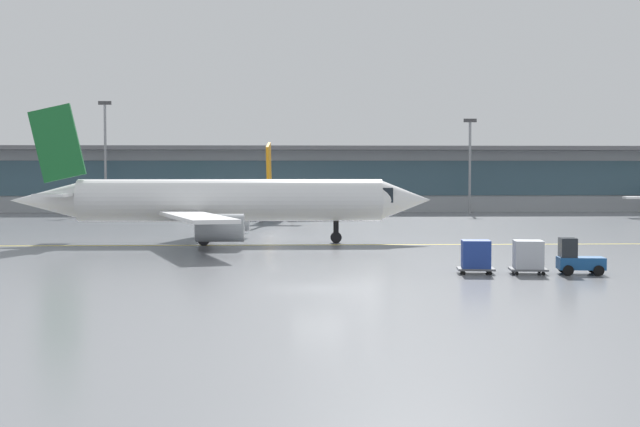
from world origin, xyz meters
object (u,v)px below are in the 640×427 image
Objects in this scene: baggage_tug at (577,259)px; cargo_dolly_trailing at (476,256)px; apron_light_mast_2 at (470,161)px; cargo_dolly_lead at (528,256)px; taxiing_regional_jet at (225,202)px; gate_airplane_1 at (278,197)px; apron_light_mast_1 at (105,153)px.

cargo_dolly_trailing is at bearing 180.00° from baggage_tug.
cargo_dolly_lead is at bearing -99.04° from apron_light_mast_2.
taxiing_regional_jet is 15.27× the size of cargo_dolly_trailing.
taxiing_regional_jet is 32.39m from baggage_tug.
gate_airplane_1 is at bearing 109.27° from cargo_dolly_lead.
apron_light_mast_2 reaches higher than cargo_dolly_lead.
apron_light_mast_1 reaches higher than gate_airplane_1.
baggage_tug reaches higher than cargo_dolly_lead.
gate_airplane_1 is at bearing -32.62° from apron_light_mast_1.
taxiing_regional_jet reaches higher than cargo_dolly_trailing.
cargo_dolly_lead is 87.60m from apron_light_mast_1.
apron_light_mast_2 is (9.48, 77.14, 6.45)m from baggage_tug.
cargo_dolly_trailing is 78.28m from apron_light_mast_2.
apron_light_mast_1 is at bearing 122.51° from cargo_dolly_lead.
apron_light_mast_2 reaches higher than cargo_dolly_trailing.
baggage_tug reaches higher than cargo_dolly_trailing.
baggage_tug is (21.59, -24.02, -2.54)m from taxiing_regional_jet.
gate_airplane_1 is 39.19m from taxiing_regional_jet.
cargo_dolly_trailing is (15.87, -23.41, -2.38)m from taxiing_regional_jet.
taxiing_regional_jet is 58.21m from apron_light_mast_1.
apron_light_mast_1 is (-41.62, 78.44, 7.66)m from baggage_tug.
cargo_dolly_trailing is (-2.97, 0.32, 0.00)m from cargo_dolly_lead.
taxiing_regional_jet reaches higher than gate_airplane_1.
cargo_dolly_lead is 2.99m from cargo_dolly_trailing.
cargo_dolly_lead is (18.84, -23.73, -2.38)m from taxiing_regional_jet.
apron_light_mast_1 is (-38.87, 78.15, 7.50)m from cargo_dolly_lead.
gate_airplane_1 is 12.33× the size of cargo_dolly_lead.
apron_light_mast_1 reaches higher than cargo_dolly_lead.
baggage_tug is at bearing -48.23° from taxiing_regional_jet.
gate_airplane_1 is 0.81× the size of taxiing_regional_jet.
apron_light_mast_1 is 1.18× the size of apron_light_mast_2.
apron_light_mast_2 is (31.07, 53.12, 3.91)m from taxiing_regional_jet.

